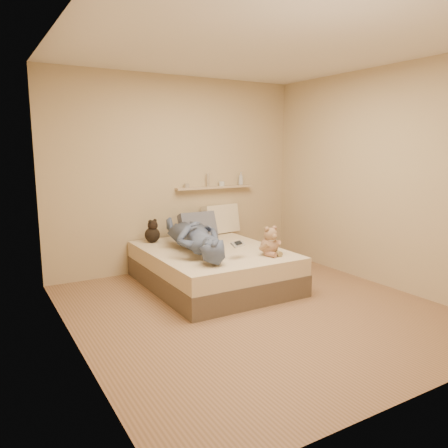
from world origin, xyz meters
TOP-DOWN VIEW (x-y plane):
  - room at (0.00, 0.00)m, footprint 3.80×3.80m
  - bed at (0.00, 0.93)m, footprint 1.50×1.90m
  - game_console at (0.03, 0.40)m, footprint 0.20×0.13m
  - teddy_bear at (0.42, 0.33)m, footprint 0.28×0.27m
  - dark_plush at (-0.48, 1.65)m, footprint 0.20×0.20m
  - pillow_cream at (0.59, 1.76)m, footprint 0.58×0.30m
  - pillow_grey at (0.16, 1.62)m, footprint 0.50×0.26m
  - person at (-0.24, 0.93)m, footprint 0.85×1.64m
  - wall_shelf at (0.55, 1.84)m, footprint 1.20×0.12m
  - shelf_bottles at (0.71, 1.84)m, footprint 0.96×0.09m

SIDE VIEW (x-z plane):
  - bed at x=0.00m, z-range 0.00..0.45m
  - dark_plush at x=-0.48m, z-range 0.43..0.73m
  - teddy_bear at x=0.42m, z-range 0.42..0.76m
  - game_console at x=0.03m, z-range 0.58..0.64m
  - pillow_grey at x=0.16m, z-range 0.44..0.80m
  - person at x=-0.24m, z-range 0.45..0.82m
  - pillow_cream at x=0.59m, z-range 0.44..0.86m
  - wall_shelf at x=0.55m, z-range 1.09..1.11m
  - shelf_bottles at x=0.71m, z-range 1.09..1.28m
  - room at x=0.00m, z-range -0.60..3.20m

